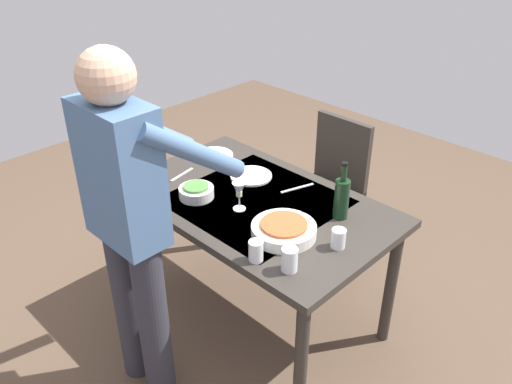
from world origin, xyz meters
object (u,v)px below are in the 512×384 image
object	(u,v)px
water_cup_near_left	(338,238)
water_cup_near_right	(289,259)
wine_glass_left	(239,191)
dining_table	(256,215)
wine_bottle	(342,197)
water_cup_far_left	(256,251)
dinner_plate_far	(251,176)
serving_bowl_pasta	(284,230)
dinner_plate_near	(214,156)
chair_near	(331,179)
side_bowl_salad	(196,191)
person_server	(131,218)

from	to	relation	value
water_cup_near_left	water_cup_near_right	distance (m)	0.28
wine_glass_left	dining_table	bearing A→B (deg)	-90.19
wine_bottle	water_cup_near_left	xyz separation A→B (m)	(-0.14, 0.20, -0.06)
water_cup_near_left	water_cup_far_left	size ratio (longest dim) A/B	0.95
wine_glass_left	dinner_plate_far	world-z (taller)	wine_glass_left
wine_glass_left	dinner_plate_far	bearing A→B (deg)	-54.94
water_cup_far_left	serving_bowl_pasta	distance (m)	0.22
water_cup_far_left	dining_table	bearing A→B (deg)	-45.51
serving_bowl_pasta	dinner_plate_near	bearing A→B (deg)	-20.51
wine_bottle	water_cup_far_left	bearing A→B (deg)	84.33
wine_bottle	dinner_plate_far	xyz separation A→B (m)	(0.59, 0.02, -0.10)
wine_glass_left	wine_bottle	bearing A→B (deg)	-143.47
wine_bottle	dinner_plate_far	distance (m)	0.60
chair_near	wine_bottle	size ratio (longest dim) A/B	3.07
water_cup_near_left	dinner_plate_far	distance (m)	0.76
water_cup_far_left	side_bowl_salad	size ratio (longest dim) A/B	0.53
water_cup_near_left	side_bowl_salad	bearing A→B (deg)	11.74
side_bowl_salad	dinner_plate_near	size ratio (longest dim) A/B	0.78
water_cup_near_left	dinner_plate_far	xyz separation A→B (m)	(0.73, -0.19, -0.04)
side_bowl_salad	dinner_plate_far	distance (m)	0.35
dining_table	side_bowl_salad	bearing A→B (deg)	38.09
dining_table	water_cup_far_left	bearing A→B (deg)	134.49
dinner_plate_near	water_cup_far_left	bearing A→B (deg)	148.67
water_cup_near_right	dinner_plate_far	xyz separation A→B (m)	(0.69, -0.46, -0.05)
person_server	water_cup_far_left	distance (m)	0.54
water_cup_near_right	dinner_plate_far	distance (m)	0.83
wine_glass_left	dinner_plate_near	xyz separation A→B (m)	(0.53, -0.30, -0.10)
chair_near	water_cup_far_left	world-z (taller)	chair_near
wine_bottle	dinner_plate_near	size ratio (longest dim) A/B	1.29
water_cup_far_left	serving_bowl_pasta	bearing A→B (deg)	-80.45
water_cup_far_left	dinner_plate_near	bearing A→B (deg)	-31.33
water_cup_far_left	person_server	bearing A→B (deg)	40.41
dining_table	wine_glass_left	distance (m)	0.22
chair_near	wine_bottle	distance (m)	0.89
chair_near	water_cup_near_left	world-z (taller)	chair_near
person_server	serving_bowl_pasta	world-z (taller)	person_server
dinner_plate_far	wine_glass_left	bearing A→B (deg)	125.06
dining_table	wine_glass_left	world-z (taller)	wine_glass_left
water_cup_far_left	dinner_plate_far	size ratio (longest dim) A/B	0.42
person_server	side_bowl_salad	xyz separation A→B (m)	(0.19, -0.50, -0.16)
water_cup_near_left	side_bowl_salad	distance (m)	0.80
water_cup_far_left	dinner_plate_far	xyz separation A→B (m)	(0.54, -0.51, -0.04)
water_cup_near_left	side_bowl_salad	xyz separation A→B (m)	(0.78, 0.16, -0.01)
dinner_plate_near	dinner_plate_far	world-z (taller)	same
person_server	side_bowl_salad	size ratio (longest dim) A/B	9.38
wine_bottle	water_cup_near_left	bearing A→B (deg)	124.53
water_cup_far_left	serving_bowl_pasta	size ratio (longest dim) A/B	0.32
wine_glass_left	water_cup_near_right	distance (m)	0.53
chair_near	person_server	bearing A→B (deg)	92.52
side_bowl_salad	dinner_plate_near	xyz separation A→B (m)	(0.29, -0.37, -0.03)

